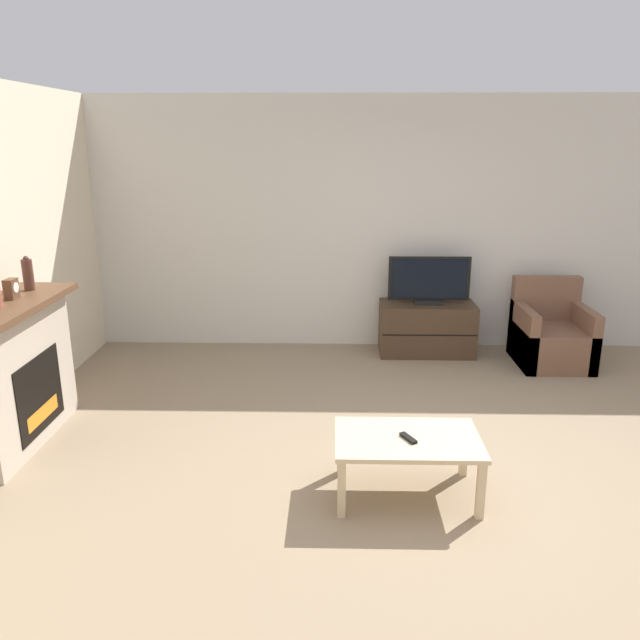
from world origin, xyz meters
name	(u,v)px	position (x,y,z in m)	size (l,w,h in m)	color
ground_plane	(460,482)	(0.00, 0.00, 0.00)	(24.00, 24.00, 0.00)	#89755B
wall_back	(415,225)	(0.00, 2.99, 1.35)	(12.00, 0.06, 2.70)	beige
fireplace	(11,374)	(-3.28, 0.52, 0.56)	(0.52, 1.39, 1.10)	#B7A893
mantel_vase_right	(28,274)	(-3.27, 0.94, 1.23)	(0.08, 0.08, 0.27)	#512D23
mantel_clock	(11,289)	(-3.27, 0.66, 1.18)	(0.08, 0.11, 0.15)	brown
tv_stand	(427,328)	(0.14, 2.68, 0.28)	(1.01, 0.50, 0.56)	#422D1E
tv	(429,282)	(0.14, 2.67, 0.79)	(0.86, 0.18, 0.51)	black
armchair	(551,337)	(1.38, 2.40, 0.28)	(0.70, 0.76, 0.86)	brown
coffee_table	(407,445)	(-0.39, -0.16, 0.36)	(0.93, 0.59, 0.41)	#CCB289
remote	(408,438)	(-0.39, -0.19, 0.42)	(0.10, 0.15, 0.02)	black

